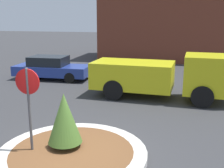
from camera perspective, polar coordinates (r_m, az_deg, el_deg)
ground_plane at (r=7.89m, az=-8.06°, el=-14.42°), size 120.00×120.00×0.00m
traffic_island at (r=7.85m, az=-8.08°, el=-13.85°), size 4.04×4.04×0.18m
stop_sign at (r=7.58m, az=-16.61°, el=-2.47°), size 0.67×0.07×2.42m
island_shrub at (r=7.75m, az=-9.65°, el=-6.84°), size 0.94×0.94×1.52m
utility_truck at (r=13.00m, az=10.13°, el=1.79°), size 6.26×2.40×2.07m
storefront_building at (r=25.64m, az=12.09°, el=12.84°), size 11.90×6.07×7.00m
parked_sedan_blue at (r=17.28m, az=-12.20°, el=3.25°), size 4.52×1.96×1.38m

